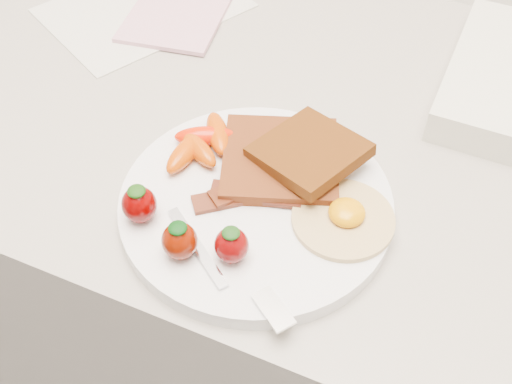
% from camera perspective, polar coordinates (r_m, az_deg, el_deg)
% --- Properties ---
extents(counter, '(2.00, 0.60, 0.90)m').
position_cam_1_polar(counter, '(1.10, 2.87, -10.80)').
color(counter, gray).
rests_on(counter, ground).
extents(plate, '(0.27, 0.27, 0.02)m').
position_cam_1_polar(plate, '(0.64, -0.00, -1.13)').
color(plate, white).
rests_on(plate, counter).
extents(toast_lower, '(0.15, 0.15, 0.01)m').
position_cam_1_polar(toast_lower, '(0.65, 2.16, 2.89)').
color(toast_lower, '#3E1E0D').
rests_on(toast_lower, plate).
extents(toast_upper, '(0.12, 0.12, 0.02)m').
position_cam_1_polar(toast_upper, '(0.65, 4.76, 3.60)').
color(toast_upper, '#462404').
rests_on(toast_upper, toast_lower).
extents(fried_egg, '(0.13, 0.13, 0.02)m').
position_cam_1_polar(fried_egg, '(0.61, 7.84, -2.23)').
color(fried_egg, beige).
rests_on(fried_egg, plate).
extents(bacon_strips, '(0.10, 0.10, 0.01)m').
position_cam_1_polar(bacon_strips, '(0.63, -0.62, 0.05)').
color(bacon_strips, '#330605').
rests_on(bacon_strips, plate).
extents(baby_carrots, '(0.07, 0.10, 0.02)m').
position_cam_1_polar(baby_carrots, '(0.67, -4.83, 4.42)').
color(baby_carrots, red).
rests_on(baby_carrots, plate).
extents(strawberries, '(0.13, 0.06, 0.04)m').
position_cam_1_polar(strawberries, '(0.59, -6.80, -3.20)').
color(strawberries, '#560000').
rests_on(strawberries, plate).
extents(fork, '(0.16, 0.09, 0.00)m').
position_cam_1_polar(fork, '(0.57, -2.30, -7.28)').
color(fork, white).
rests_on(fork, plate).
extents(paper_sheet, '(0.28, 0.31, 0.00)m').
position_cam_1_polar(paper_sheet, '(0.93, -9.95, 15.83)').
color(paper_sheet, silver).
rests_on(paper_sheet, counter).
extents(notepad, '(0.15, 0.20, 0.01)m').
position_cam_1_polar(notepad, '(0.91, -6.77, 15.83)').
color(notepad, '#D196A9').
rests_on(notepad, paper_sheet).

